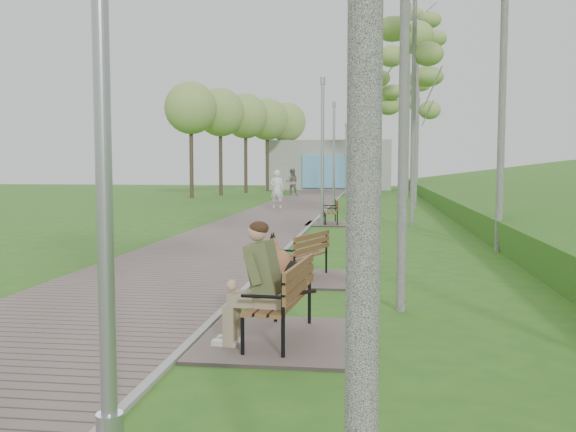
% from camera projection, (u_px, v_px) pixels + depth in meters
% --- Properties ---
extents(walkway, '(3.50, 67.00, 0.04)m').
position_uv_depth(walkway, '(271.00, 218.00, 24.26)').
color(walkway, '#72625C').
rests_on(walkway, ground).
extents(kerb, '(0.10, 67.00, 0.05)m').
position_uv_depth(kerb, '(317.00, 219.00, 24.03)').
color(kerb, '#999993').
rests_on(kerb, ground).
extents(building_north, '(10.00, 5.20, 4.00)m').
position_uv_depth(building_north, '(330.00, 165.00, 53.19)').
color(building_north, '#9E9E99').
rests_on(building_north, ground).
extents(bench_main, '(1.90, 2.12, 1.66)m').
position_uv_depth(bench_main, '(273.00, 302.00, 7.44)').
color(bench_main, '#72625C').
rests_on(bench_main, ground).
extents(bench_second, '(1.72, 1.91, 1.06)m').
position_uv_depth(bench_second, '(301.00, 269.00, 11.48)').
color(bench_second, '#72625C').
rests_on(bench_second, ground).
extents(bench_third, '(1.71, 1.90, 1.05)m').
position_uv_depth(bench_third, '(331.00, 219.00, 22.05)').
color(bench_third, '#72625C').
rests_on(bench_third, ground).
extents(lamp_post_near, '(0.19, 0.19, 5.02)m').
position_uv_depth(lamp_post_near, '(103.00, 124.00, 4.41)').
color(lamp_post_near, '#A0A2A8').
rests_on(lamp_post_near, ground).
extents(lamp_post_second, '(0.19, 0.19, 4.94)m').
position_uv_depth(lamp_post_second, '(322.00, 157.00, 21.40)').
color(lamp_post_second, '#A0A2A8').
rests_on(lamp_post_second, ground).
extents(lamp_post_third, '(0.20, 0.20, 5.11)m').
position_uv_depth(lamp_post_third, '(334.00, 158.00, 31.43)').
color(lamp_post_third, '#A0A2A8').
rests_on(lamp_post_third, ground).
extents(lamp_post_far, '(0.19, 0.19, 4.84)m').
position_uv_depth(lamp_post_far, '(346.00, 161.00, 43.74)').
color(lamp_post_far, '#A0A2A8').
rests_on(lamp_post_far, ground).
extents(pedestrian_near, '(0.71, 0.51, 1.81)m').
position_uv_depth(pedestrian_near, '(277.00, 189.00, 29.60)').
color(pedestrian_near, white).
rests_on(pedestrian_near, ground).
extents(pedestrian_far, '(0.92, 0.74, 1.79)m').
position_uv_depth(pedestrian_far, '(292.00, 182.00, 42.07)').
color(pedestrian_far, gray).
rests_on(pedestrian_far, ground).
extents(birch_mid_c, '(2.38, 2.38, 8.96)m').
position_uv_depth(birch_mid_c, '(415.00, 13.00, 21.05)').
color(birch_mid_c, silver).
rests_on(birch_mid_c, ground).
extents(birch_far_b, '(2.34, 2.34, 8.54)m').
position_uv_depth(birch_far_b, '(417.00, 63.00, 29.39)').
color(birch_far_b, silver).
rests_on(birch_far_b, ground).
extents(birch_far_c, '(2.86, 2.86, 12.18)m').
position_uv_depth(birch_far_c, '(409.00, 40.00, 38.74)').
color(birch_far_c, silver).
rests_on(birch_far_c, ground).
extents(birch_distant_a, '(2.87, 2.87, 9.03)m').
position_uv_depth(birch_distant_a, '(375.00, 92.00, 44.96)').
color(birch_distant_a, silver).
rests_on(birch_distant_a, ground).
extents(birch_distant_b, '(2.55, 2.55, 8.79)m').
position_uv_depth(birch_distant_b, '(418.00, 98.00, 47.10)').
color(birch_distant_b, silver).
rests_on(birch_distant_b, ground).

